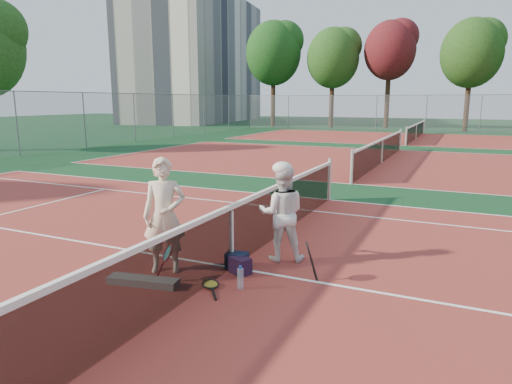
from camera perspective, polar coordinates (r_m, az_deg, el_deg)
ground at (r=7.26m, az=-3.03°, el=-9.44°), size 130.00×130.00×0.00m
court_main at (r=7.26m, az=-3.03°, el=-9.42°), size 23.77×10.97×0.01m
court_far_a at (r=19.92m, az=15.41°, el=3.55°), size 23.77×10.97×0.01m
court_far_b at (r=33.25m, az=19.34°, el=6.31°), size 23.77×10.97×0.01m
net_main at (r=7.10m, az=-3.07°, el=-5.59°), size 0.10×10.98×1.02m
net_far_a at (r=19.86m, az=15.49°, el=5.00°), size 0.10×10.98×1.02m
net_far_b at (r=33.21m, az=19.40°, el=7.18°), size 0.10×10.98×1.02m
fence_back at (r=40.13m, az=20.51°, el=9.14°), size 32.00×0.06×3.00m
apartment_block at (r=59.13m, az=-7.43°, el=16.08°), size 12.96×23.18×15.00m
player_a at (r=7.00m, az=-11.37°, el=-2.90°), size 0.76×0.67×1.76m
player_b at (r=7.40m, az=3.25°, el=-2.68°), size 0.93×0.83×1.56m
racket_red at (r=6.79m, az=-10.96°, el=-8.71°), size 0.40×0.41×0.54m
racket_black_held at (r=6.70m, az=6.58°, el=-8.65°), size 0.29×0.33×0.58m
racket_spare at (r=6.58m, az=-5.70°, el=-11.47°), size 0.59×0.64×0.06m
sports_bag_navy at (r=7.17m, az=-2.40°, el=-8.60°), size 0.36×0.27×0.26m
sports_bag_purple at (r=6.99m, az=-1.97°, el=-9.18°), size 0.37×0.32×0.25m
net_cover_canvas at (r=6.79m, az=-13.94°, el=-10.79°), size 1.07×0.43×0.11m
water_bottle at (r=6.44m, az=-1.96°, el=-10.80°), size 0.09×0.09×0.30m
tree_back_0 at (r=46.98m, az=2.19°, el=16.91°), size 5.43×5.43×10.25m
tree_back_1 at (r=45.50m, az=9.59°, el=16.15°), size 4.91×4.91×9.33m
tree_back_maroon at (r=45.32m, az=16.40°, el=16.57°), size 4.65×4.65×9.74m
tree_back_3 at (r=42.91m, az=25.34°, el=15.39°), size 4.90×4.90×9.20m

